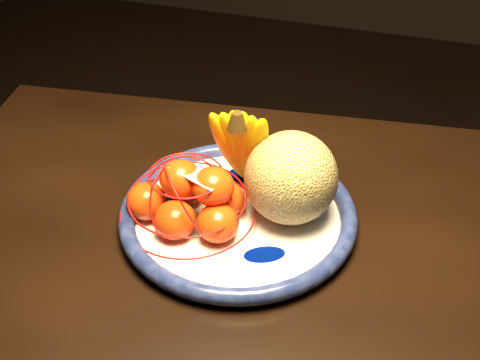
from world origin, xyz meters
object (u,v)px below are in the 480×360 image
(cantaloupe, at_px, (291,178))
(mandarin_bag, at_px, (191,200))
(dining_table, at_px, (399,348))
(banana_bunch, at_px, (242,143))
(fruit_bowl, at_px, (238,216))

(cantaloupe, height_order, mandarin_bag, cantaloupe)
(dining_table, distance_m, banana_bunch, 0.35)
(fruit_bowl, height_order, cantaloupe, cantaloupe)
(cantaloupe, distance_m, banana_bunch, 0.09)
(cantaloupe, bearing_deg, fruit_bowl, -159.59)
(cantaloupe, xyz_separation_m, mandarin_bag, (-0.13, -0.05, -0.03))
(fruit_bowl, height_order, mandarin_bag, mandarin_bag)
(fruit_bowl, relative_size, cantaloupe, 2.60)
(dining_table, bearing_deg, mandarin_bag, 161.48)
(fruit_bowl, relative_size, mandarin_bag, 1.43)
(fruit_bowl, relative_size, banana_bunch, 2.03)
(cantaloupe, relative_size, mandarin_bag, 0.55)
(dining_table, relative_size, fruit_bowl, 4.49)
(dining_table, xyz_separation_m, mandarin_bag, (-0.31, 0.07, 0.13))
(banana_bunch, xyz_separation_m, mandarin_bag, (-0.05, -0.08, -0.05))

